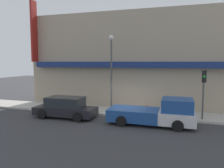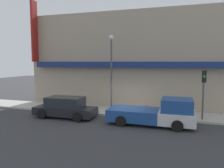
{
  "view_description": "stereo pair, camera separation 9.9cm",
  "coord_description": "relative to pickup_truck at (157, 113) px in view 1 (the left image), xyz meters",
  "views": [
    {
      "loc": [
        3.8,
        -15.4,
        4.11
      ],
      "look_at": [
        -1.27,
        1.17,
        2.35
      ],
      "focal_mm": 35.0,
      "sensor_mm": 36.0,
      "label": 1
    },
    {
      "loc": [
        3.89,
        -15.37,
        4.11
      ],
      "look_at": [
        -1.27,
        1.17,
        2.35
      ],
      "focal_mm": 35.0,
      "sensor_mm": 36.0,
      "label": 2
    }
  ],
  "objects": [
    {
      "name": "pickup_truck",
      "position": [
        0.0,
        0.0,
        0.0
      ],
      "size": [
        5.56,
        2.28,
        1.8
      ],
      "rotation": [
        0.0,
        0.0,
        0.03
      ],
      "color": "silver",
      "rests_on": "ground"
    },
    {
      "name": "street_lamp",
      "position": [
        -3.75,
        2.09,
        3.08
      ],
      "size": [
        0.36,
        0.36,
        6.01
      ],
      "color": "#4C4C4C",
      "rests_on": "sidewalk"
    },
    {
      "name": "ground_plane",
      "position": [
        -2.52,
        1.22,
        -0.78
      ],
      "size": [
        80.0,
        80.0,
        0.0
      ],
      "primitive_type": "plane",
      "color": "#38383A"
    },
    {
      "name": "sidewalk",
      "position": [
        -2.52,
        2.68,
        -0.71
      ],
      "size": [
        36.0,
        2.92,
        0.15
      ],
      "color": "#B7B2A8",
      "rests_on": "ground"
    },
    {
      "name": "parked_car",
      "position": [
        -6.67,
        0.0,
        -0.04
      ],
      "size": [
        4.57,
        2.01,
        1.53
      ],
      "rotation": [
        0.0,
        0.0,
        -0.04
      ],
      "color": "black",
      "rests_on": "ground"
    },
    {
      "name": "building",
      "position": [
        -2.53,
        5.61,
        3.46
      ],
      "size": [
        19.8,
        3.8,
        9.81
      ],
      "color": "tan",
      "rests_on": "ground"
    },
    {
      "name": "traffic_light",
      "position": [
        2.94,
        1.74,
        1.7
      ],
      "size": [
        0.28,
        0.42,
        3.38
      ],
      "color": "#4C4C4C",
      "rests_on": "sidewalk"
    },
    {
      "name": "fire_hydrant",
      "position": [
        -0.98,
        2.16,
        -0.3
      ],
      "size": [
        0.22,
        0.22,
        0.67
      ],
      "color": "red",
      "rests_on": "sidewalk"
    }
  ]
}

